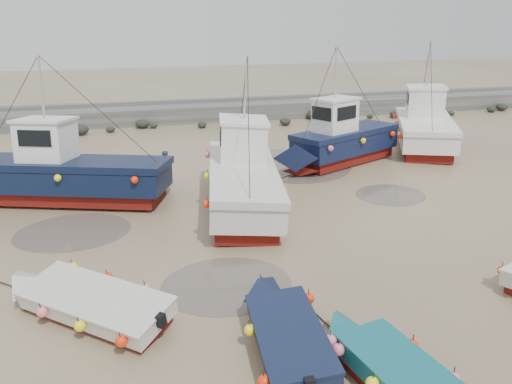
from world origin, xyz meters
TOP-DOWN VIEW (x-y plane):
  - ground at (0.00, 0.00)m, footprint 120.00×120.00m
  - seawall at (0.05, 21.99)m, footprint 60.00×4.92m
  - puddle_a at (-3.09, -2.05)m, footprint 4.11×4.11m
  - puddle_b at (5.65, 3.99)m, footprint 3.21×3.21m
  - puddle_c at (-8.13, 3.15)m, footprint 4.36×4.36m
  - puddle_d at (2.75, 9.59)m, footprint 6.27×6.27m
  - dinghy_0 at (-7.10, -2.77)m, footprint 5.60×4.97m
  - dinghy_1 at (-2.15, -5.42)m, footprint 2.23×5.87m
  - dinghy_2 at (-0.29, -7.25)m, footprint 2.32×5.36m
  - cabin_boat_0 at (-8.91, 6.75)m, footprint 11.30×5.61m
  - cabin_boat_1 at (-1.26, 4.63)m, footprint 4.24×11.41m
  - cabin_boat_2 at (5.11, 9.07)m, footprint 9.06×5.27m
  - cabin_boat_3 at (11.70, 11.40)m, footprint 6.30×9.99m
  - person at (-4.27, 7.86)m, footprint 0.74×0.69m

SIDE VIEW (x-z plane):
  - ground at x=0.00m, z-range 0.00..0.00m
  - person at x=-4.27m, z-range -0.85..0.85m
  - puddle_a at x=-3.09m, z-range 0.00..0.01m
  - puddle_b at x=5.65m, z-range 0.00..0.01m
  - puddle_c at x=-8.13m, z-range 0.00..0.01m
  - puddle_d at x=2.75m, z-range 0.00..0.01m
  - dinghy_0 at x=-7.10m, z-range -0.18..1.25m
  - dinghy_1 at x=-2.15m, z-range -0.16..1.26m
  - dinghy_2 at x=-0.29m, z-range -0.15..1.27m
  - seawall at x=0.05m, z-range -0.12..1.38m
  - cabin_boat_0 at x=-8.91m, z-range -1.81..4.41m
  - cabin_boat_1 at x=-1.26m, z-range -1.81..4.41m
  - cabin_boat_3 at x=11.70m, z-range -1.78..4.44m
  - cabin_boat_2 at x=5.11m, z-range -1.75..4.47m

